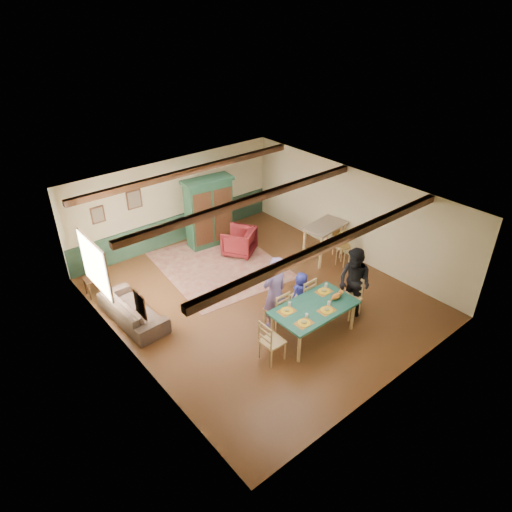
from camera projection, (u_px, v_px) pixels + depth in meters
floor at (259, 297)px, 11.91m from camera, size 8.00×8.00×0.00m
wall_back at (175, 202)px, 13.88m from camera, size 7.00×0.02×2.70m
wall_left at (128, 307)px, 9.31m from camera, size 0.02×8.00×2.70m
wall_right at (352, 214)px, 13.15m from camera, size 0.02×8.00×2.70m
ceiling at (259, 202)px, 10.54m from camera, size 7.00×8.00×0.02m
wainscot_back at (178, 228)px, 14.32m from camera, size 6.95×0.03×0.90m
ceiling_beam_front at (333, 243)px, 9.06m from camera, size 6.95×0.16×0.16m
ceiling_beam_mid at (248, 200)px, 10.85m from camera, size 6.95×0.16×0.16m
ceiling_beam_back at (190, 171)px, 12.57m from camera, size 6.95×0.16×0.16m
window_left at (94, 265)px, 10.35m from camera, size 0.06×1.60×1.30m
picture_left_wall at (140, 305)px, 8.72m from camera, size 0.04×0.42×0.52m
picture_back_a at (134, 199)px, 12.92m from camera, size 0.45×0.04×0.55m
picture_back_b at (98, 215)px, 12.39m from camera, size 0.38×0.04×0.48m
dining_table at (313, 321)px, 10.42m from camera, size 1.95×1.09×0.81m
dining_chair_far_left at (277, 309)px, 10.65m from camera, size 0.46×0.48×1.03m
dining_chair_far_right at (303, 295)px, 11.12m from camera, size 0.46×0.48×1.03m
dining_chair_end_left at (272, 340)px, 9.69m from camera, size 0.48×0.46×1.03m
dining_chair_end_right at (350, 297)px, 11.04m from camera, size 0.48×0.46×1.03m
person_man at (275, 292)px, 10.49m from camera, size 0.68×0.45×1.86m
person_woman at (354, 283)px, 10.91m from camera, size 0.68×0.87×1.78m
person_child at (301, 292)px, 11.16m from camera, size 0.53×0.35×1.09m
cat at (336, 296)px, 10.42m from camera, size 0.39×0.15×0.19m
place_setting_near_left at (304, 321)px, 9.68m from camera, size 0.43×0.33×0.11m
place_setting_near_center at (327, 309)px, 10.07m from camera, size 0.43×0.33×0.11m
place_setting_far_left at (287, 309)px, 10.04m from camera, size 0.43×0.33×0.11m
place_setting_far_right at (324, 290)px, 10.69m from camera, size 0.43×0.33×0.11m
area_rug at (219, 265)px, 13.29m from camera, size 3.45×3.97×0.01m
armoire at (209, 212)px, 13.88m from camera, size 1.59×0.78×2.16m
armchair at (239, 241)px, 13.69m from camera, size 1.22×1.23×0.82m
sofa at (132, 310)px, 10.95m from camera, size 0.92×2.13×0.61m
end_table at (94, 286)px, 11.89m from camera, size 0.45×0.45×0.52m
table_lamp at (91, 270)px, 11.64m from camera, size 0.28×0.28×0.48m
counter_table at (324, 241)px, 13.41m from camera, size 1.39×0.92×1.08m
bar_stool_left at (344, 250)px, 13.05m from camera, size 0.40×0.43×1.00m
bar_stool_right at (340, 240)px, 13.55m from camera, size 0.38×0.42×1.00m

